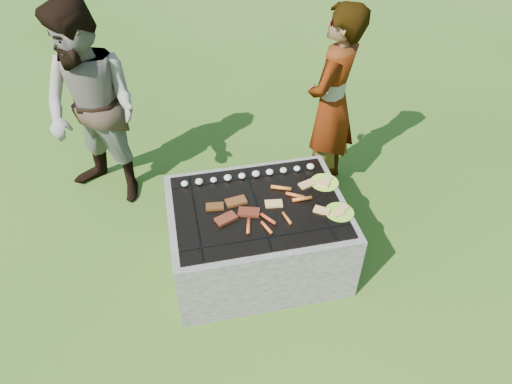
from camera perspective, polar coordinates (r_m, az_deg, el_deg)
The scene contains 10 objects.
lawn at distance 3.76m, azimuth 0.16°, elevation -8.52°, with size 60.00×60.00×0.00m, color #264A12.
fire_pit at distance 3.55m, azimuth 0.17°, elevation -5.59°, with size 1.30×1.00×0.62m.
mushrooms at distance 3.55m, azimuth -0.81°, elevation 2.17°, with size 1.06×0.06×0.04m.
pork_slabs at distance 3.27m, azimuth -2.85°, elevation -2.25°, with size 0.38×0.28×0.02m.
sausages at distance 3.29m, azimuth 3.01°, elevation -1.89°, with size 0.54×0.49×0.03m.
bread_on_grate at distance 3.37m, azimuth 5.31°, elevation -0.87°, with size 0.45×0.41×0.02m.
plate_far at distance 3.55m, azimuth 8.55°, elevation 1.16°, with size 0.24×0.24×0.03m.
plate_near at distance 3.32m, azimuth 10.40°, elevation -2.49°, with size 0.21×0.21×0.03m.
cook at distance 4.02m, azimuth 9.44°, elevation 10.74°, with size 0.63×0.41×1.73m, color gray.
bystander at distance 4.04m, azimuth -19.67°, elevation 9.48°, with size 0.87×0.68×1.78m, color gray.
Camera 1 is at (-0.52, -2.36, 2.88)m, focal length 32.00 mm.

